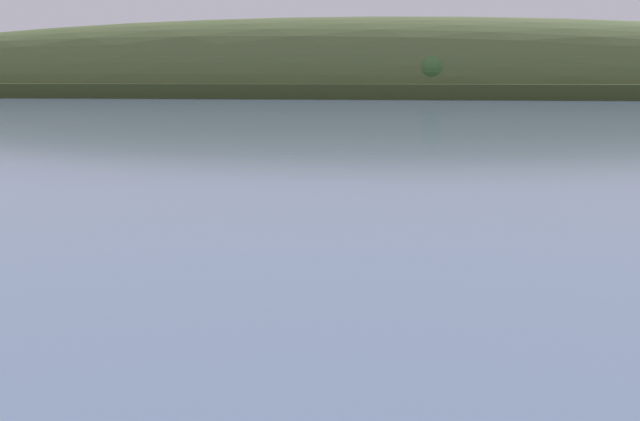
% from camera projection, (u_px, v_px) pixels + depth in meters
% --- Properties ---
extents(far_shoreline_hill, '(470.06, 93.86, 42.51)m').
position_uv_depth(far_shoreline_hill, '(354.00, 95.00, 227.94)').
color(far_shoreline_hill, '#35401E').
rests_on(far_shoreline_hill, ground).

